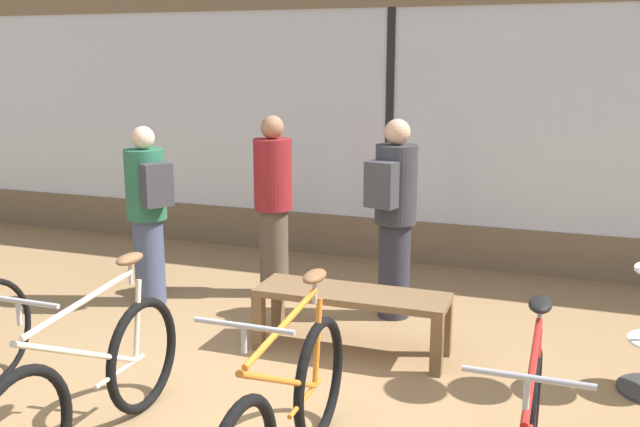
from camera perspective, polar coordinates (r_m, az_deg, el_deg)
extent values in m
plane|color=#99754C|center=(4.47, -6.84, -16.07)|extent=(24.00, 24.00, 0.00)
cube|color=#7A664C|center=(7.60, 5.43, -2.06)|extent=(12.00, 0.08, 0.45)
cube|color=silver|center=(7.38, 5.64, 7.75)|extent=(12.00, 0.04, 2.15)
cube|color=black|center=(7.35, 5.58, 7.73)|extent=(0.08, 0.02, 2.15)
torus|color=black|center=(4.54, -13.96, -10.94)|extent=(0.06, 0.71, 0.71)
cylinder|color=beige|center=(4.04, -18.52, -10.55)|extent=(0.03, 0.96, 0.51)
cylinder|color=beige|center=(4.42, -14.41, -8.27)|extent=(0.03, 0.11, 0.49)
cylinder|color=beige|center=(3.96, -18.53, -6.74)|extent=(0.03, 0.89, 0.10)
cylinder|color=beige|center=(4.37, -15.66, -12.01)|extent=(0.03, 0.46, 0.03)
cylinder|color=#B2B2B7|center=(4.29, -14.93, -4.56)|extent=(0.02, 0.02, 0.14)
ellipsoid|color=brown|center=(4.27, -14.99, -3.53)|extent=(0.11, 0.22, 0.06)
cylinder|color=#B2B2B7|center=(3.62, -22.95, -7.34)|extent=(0.02, 0.02, 0.12)
cylinder|color=#ADADB2|center=(3.60, -23.03, -6.44)|extent=(0.46, 0.02, 0.02)
torus|color=black|center=(4.10, -0.02, -13.15)|extent=(0.06, 0.71, 0.71)
cylinder|color=orange|center=(3.54, -3.06, -13.21)|extent=(0.03, 0.94, 0.51)
cylinder|color=orange|center=(3.97, -0.22, -10.26)|extent=(0.03, 0.11, 0.49)
cylinder|color=orange|center=(3.46, -2.92, -8.89)|extent=(0.03, 0.87, 0.10)
cylinder|color=orange|center=(3.91, -1.17, -14.50)|extent=(0.03, 0.45, 0.03)
cylinder|color=#B2B2B7|center=(3.82, -0.43, -6.19)|extent=(0.02, 0.02, 0.14)
ellipsoid|color=brown|center=(3.80, -0.43, -5.05)|extent=(0.11, 0.22, 0.06)
cylinder|color=#B2B2B7|center=(3.06, -6.10, -9.98)|extent=(0.02, 0.02, 0.12)
cylinder|color=#ADADB2|center=(3.03, -6.12, -8.93)|extent=(0.46, 0.02, 0.02)
torus|color=black|center=(3.88, 16.67, -15.39)|extent=(0.04, 0.70, 0.70)
cylinder|color=red|center=(3.74, 16.87, -12.41)|extent=(0.03, 0.11, 0.49)
cylinder|color=red|center=(3.17, 16.66, -11.60)|extent=(0.03, 0.93, 0.10)
cylinder|color=#B2B2B7|center=(3.58, 17.15, -8.16)|extent=(0.02, 0.02, 0.14)
ellipsoid|color=black|center=(3.56, 17.23, -6.95)|extent=(0.11, 0.22, 0.06)
cylinder|color=#B2B2B7|center=(2.71, 16.19, -13.64)|extent=(0.02, 0.02, 0.12)
cylinder|color=#ADADB2|center=(2.68, 16.27, -12.48)|extent=(0.46, 0.02, 0.02)
cube|color=brown|center=(5.19, 2.56, -6.50)|extent=(1.40, 0.44, 0.05)
cube|color=brown|center=(5.33, -4.92, -8.67)|extent=(0.08, 0.08, 0.42)
cube|color=brown|center=(4.96, 9.32, -10.45)|extent=(0.08, 0.08, 0.42)
cube|color=brown|center=(5.64, -3.39, -7.44)|extent=(0.08, 0.08, 0.42)
cube|color=brown|center=(5.29, 10.05, -8.98)|extent=(0.08, 0.08, 0.42)
cylinder|color=#2D2D38|center=(5.93, 5.95, -4.51)|extent=(0.32, 0.32, 0.80)
cylinder|color=#333338|center=(5.76, 6.11, 2.34)|extent=(0.42, 0.42, 0.64)
sphere|color=tan|center=(5.70, 6.21, 6.51)|extent=(0.21, 0.21, 0.21)
cube|color=#38383D|center=(5.55, 4.93, 2.31)|extent=(0.27, 0.20, 0.36)
cylinder|color=brown|center=(6.46, -3.70, -3.08)|extent=(0.35, 0.35, 0.79)
cylinder|color=maroon|center=(6.31, -3.79, 3.15)|extent=(0.46, 0.46, 0.63)
sphere|color=#9E7051|center=(6.25, -3.85, 6.91)|extent=(0.20, 0.20, 0.20)
cylinder|color=#424C6B|center=(6.40, -13.48, -3.72)|extent=(0.36, 0.36, 0.76)
cylinder|color=#286647|center=(6.25, -13.79, 2.28)|extent=(0.47, 0.47, 0.60)
sphere|color=beige|center=(6.19, -13.98, 5.90)|extent=(0.20, 0.20, 0.20)
cube|color=#38383D|center=(6.02, -12.91, 2.24)|extent=(0.25, 0.28, 0.36)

